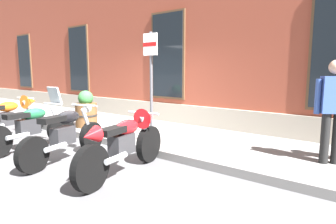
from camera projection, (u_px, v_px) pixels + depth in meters
ground_plane at (97, 143)px, 6.78m from camera, size 140.00×140.00×0.00m
sidewalk at (137, 131)px, 7.79m from camera, size 32.61×2.65×0.15m
motorcycle_orange_sport at (8, 116)px, 7.16m from camera, size 0.71×2.16×1.04m
motorcycle_green_touring at (25, 126)px, 6.00m from camera, size 0.65×2.15×1.31m
motorcycle_black_naked at (66, 135)px, 5.41m from camera, size 0.75×2.05×1.00m
motorcycle_red_sport at (127, 140)px, 4.72m from camera, size 0.70×2.18×1.02m
pedestrian_blue_top at (334, 106)px, 4.68m from camera, size 0.58×0.45×1.69m
parking_sign at (151, 72)px, 5.97m from camera, size 0.36×0.07×2.30m
barrel_planter at (86, 111)px, 7.88m from camera, size 0.60×0.60×0.99m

